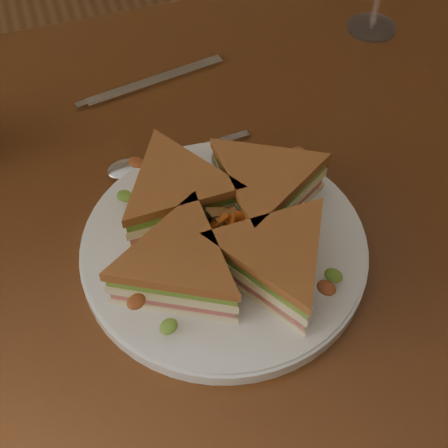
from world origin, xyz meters
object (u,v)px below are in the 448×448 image
object	(u,v)px
sandwich_wedges	(224,227)
spoon	(145,164)
table	(189,253)
knife	(146,84)
plate	(224,248)

from	to	relation	value
sandwich_wedges	spoon	xyz separation A→B (m)	(-0.05, 0.15, -0.04)
table	spoon	size ratio (longest dim) A/B	6.53
table	knife	distance (m)	0.24
sandwich_wedges	spoon	distance (m)	0.16
plate	sandwich_wedges	world-z (taller)	sandwich_wedges
table	spoon	world-z (taller)	spoon
table	spoon	distance (m)	0.13
spoon	plate	bearing A→B (deg)	-76.66
spoon	knife	xyz separation A→B (m)	(0.04, 0.15, -0.00)
spoon	knife	bearing A→B (deg)	70.59
sandwich_wedges	knife	distance (m)	0.30
sandwich_wedges	spoon	bearing A→B (deg)	108.31
sandwich_wedges	table	bearing A→B (deg)	104.94
table	spoon	bearing A→B (deg)	111.89
spoon	knife	world-z (taller)	spoon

